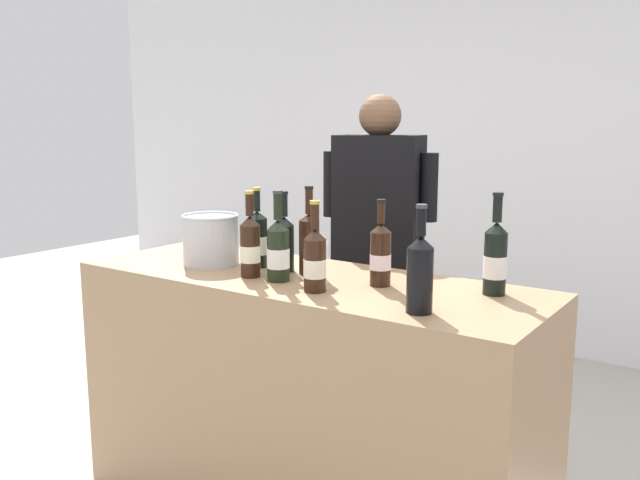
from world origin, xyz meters
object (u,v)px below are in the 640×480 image
wine_bottle_3 (284,241)px  wine_bottle_5 (380,254)px  wine_bottle_4 (250,246)px  wine_bottle_1 (495,258)px  wine_glass (320,251)px  wine_bottle_2 (257,239)px  wine_bottle_8 (309,241)px  wine_bottle_0 (315,260)px  ice_bucket (211,239)px  wine_bottle_7 (278,250)px  person_server (378,279)px  wine_bottle_6 (420,272)px

wine_bottle_3 → wine_bottle_5: bearing=1.2°
wine_bottle_4 → wine_bottle_1: bearing=17.7°
wine_bottle_1 → wine_glass: size_ratio=2.00×
wine_bottle_2 → wine_bottle_8: wine_bottle_8 is taller
wine_bottle_0 → wine_bottle_3: bearing=145.8°
ice_bucket → wine_bottle_1: bearing=9.6°
wine_bottle_8 → wine_bottle_5: bearing=-1.1°
wine_glass → wine_bottle_1: bearing=17.7°
wine_bottle_2 → wine_bottle_0: bearing=-25.0°
wine_bottle_5 → wine_bottle_7: 0.38m
wine_bottle_2 → person_server: 0.74m
wine_bottle_2 → person_server: bearing=74.7°
wine_bottle_2 → wine_bottle_6: wine_bottle_6 is taller
wine_bottle_5 → wine_glass: bearing=-160.1°
wine_bottle_0 → ice_bucket: wine_bottle_0 is taller
wine_bottle_4 → wine_bottle_7: bearing=3.3°
wine_bottle_0 → wine_bottle_7: size_ratio=0.94×
wine_bottle_8 → ice_bucket: bearing=-168.9°
wine_bottle_1 → wine_bottle_6: bearing=-107.4°
wine_glass → ice_bucket: bearing=-179.7°
wine_bottle_0 → wine_bottle_8: 0.28m
wine_bottle_2 → wine_bottle_5: bearing=0.6°
wine_bottle_5 → wine_bottle_2: bearing=-179.4°
wine_bottle_3 → person_server: 0.73m
wine_bottle_1 → wine_glass: bearing=-162.3°
wine_bottle_0 → wine_bottle_1: (0.53, 0.32, 0.01)m
wine_bottle_2 → ice_bucket: wine_bottle_2 is taller
wine_bottle_0 → ice_bucket: bearing=168.5°
wine_bottle_3 → wine_bottle_0: bearing=-34.2°
wine_bottle_5 → wine_bottle_6: 0.36m
wine_bottle_0 → wine_bottle_7: bearing=165.7°
wine_bottle_4 → ice_bucket: 0.30m
wine_bottle_2 → wine_bottle_3: bearing=-1.3°
wine_bottle_3 → ice_bucket: wine_bottle_3 is taller
wine_bottle_5 → person_server: (-0.39, 0.66, -0.27)m
wine_bottle_7 → person_server: person_server is taller
wine_glass → wine_bottle_2: bearing=168.7°
wine_bottle_6 → wine_bottle_8: 0.64m
wine_bottle_3 → wine_bottle_7: wine_bottle_7 is taller
wine_bottle_3 → wine_bottle_6: (0.71, -0.23, 0.01)m
wine_bottle_2 → wine_bottle_3: 0.14m
wine_bottle_5 → wine_bottle_7: wine_bottle_7 is taller
wine_bottle_8 → wine_glass: bearing=-37.9°
wine_bottle_2 → wine_bottle_5: (0.57, 0.01, 0.00)m
person_server → wine_bottle_2: bearing=-105.3°
wine_bottle_3 → wine_bottle_4: 0.16m
wine_bottle_0 → wine_glass: (-0.07, 0.13, 0.00)m
ice_bucket → wine_bottle_4: bearing=-15.8°
wine_bottle_1 → wine_bottle_6: wine_bottle_1 is taller
wine_bottle_8 → person_server: (-0.07, 0.66, -0.29)m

